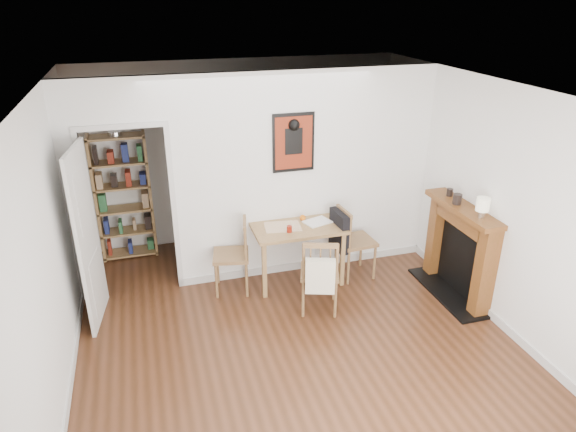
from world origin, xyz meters
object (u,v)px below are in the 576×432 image
object	(u,v)px
bookshelf	(124,198)
fireplace	(461,248)
chair_left	(231,256)
red_glass	(289,229)
dining_table	(297,232)
ceramic_jar_a	(457,199)
orange_fruit	(303,218)
ceramic_jar_b	(450,192)
notebook	(317,222)
chair_front	(319,273)
mantel_lamp	(483,206)
chair_right	(354,241)

from	to	relation	value
bookshelf	fireplace	xyz separation A→B (m)	(3.83, -2.15, -0.24)
chair_left	fireplace	world-z (taller)	fireplace
red_glass	dining_table	bearing A→B (deg)	46.65
dining_table	ceramic_jar_a	size ratio (longest dim) A/B	9.21
orange_fruit	fireplace	bearing A→B (deg)	-30.16
fireplace	ceramic_jar_a	world-z (taller)	ceramic_jar_a
bookshelf	ceramic_jar_b	bearing A→B (deg)	-25.62
fireplace	notebook	xyz separation A→B (m)	(-1.51, 0.86, 0.16)
red_glass	ceramic_jar_b	size ratio (longest dim) A/B	0.87
chair_front	orange_fruit	world-z (taller)	chair_front
mantel_lamp	dining_table	bearing A→B (deg)	145.51
chair_right	red_glass	distance (m)	0.93
chair_front	bookshelf	xyz separation A→B (m)	(-2.10, 2.02, 0.38)
chair_right	chair_front	size ratio (longest dim) A/B	1.02
red_glass	chair_left	bearing A→B (deg)	168.60
chair_right	chair_left	bearing A→B (deg)	176.78
fireplace	chair_front	bearing A→B (deg)	175.55
dining_table	chair_left	distance (m)	0.87
bookshelf	ceramic_jar_b	world-z (taller)	bookshelf
chair_front	bookshelf	bearing A→B (deg)	136.13
chair_right	bookshelf	size ratio (longest dim) A/B	0.55
dining_table	mantel_lamp	bearing A→B (deg)	-34.49
notebook	chair_right	bearing A→B (deg)	-14.09
ceramic_jar_a	chair_right	bearing A→B (deg)	145.17
chair_left	mantel_lamp	size ratio (longest dim) A/B	4.09
notebook	red_glass	bearing A→B (deg)	-157.82
chair_front	notebook	world-z (taller)	chair_front
orange_fruit	ceramic_jar_a	xyz separation A→B (m)	(1.58, -0.89, 0.42)
chair_left	fireplace	distance (m)	2.76
chair_right	orange_fruit	bearing A→B (deg)	160.24
notebook	ceramic_jar_a	size ratio (longest dim) A/B	2.64
chair_right	bookshelf	world-z (taller)	bookshelf
chair_right	ceramic_jar_b	xyz separation A→B (m)	(1.02, -0.42, 0.71)
dining_table	ceramic_jar_b	bearing A→B (deg)	-16.62
bookshelf	fireplace	size ratio (longest dim) A/B	1.39
ceramic_jar_b	orange_fruit	bearing A→B (deg)	158.64
chair_front	mantel_lamp	xyz separation A→B (m)	(1.68, -0.47, 0.82)
dining_table	ceramic_jar_a	distance (m)	1.94
chair_left	bookshelf	bearing A→B (deg)	132.44
dining_table	chair_right	world-z (taller)	chair_right
dining_table	red_glass	world-z (taller)	red_glass
chair_left	fireplace	size ratio (longest dim) A/B	0.75
chair_left	fireplace	xyz separation A→B (m)	(2.62, -0.83, 0.15)
chair_left	chair_front	distance (m)	1.13
fireplace	bookshelf	bearing A→B (deg)	150.67
chair_left	mantel_lamp	distance (m)	2.94
dining_table	mantel_lamp	size ratio (longest dim) A/B	4.89
dining_table	chair_front	size ratio (longest dim) A/B	1.19
chair_left	chair_front	world-z (taller)	chair_front
red_glass	mantel_lamp	size ratio (longest dim) A/B	0.35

